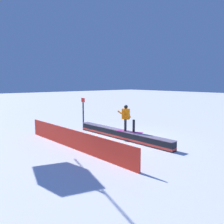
% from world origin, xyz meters
% --- Properties ---
extents(ground_plane, '(120.00, 120.00, 0.00)m').
position_xyz_m(ground_plane, '(0.00, 0.00, 0.00)').
color(ground_plane, white).
extents(grind_box, '(7.25, 0.70, 0.52)m').
position_xyz_m(grind_box, '(0.00, 0.00, 0.24)').
color(grind_box, black).
rests_on(grind_box, ground_plane).
extents(snowboarder, '(1.53, 0.89, 1.52)m').
position_xyz_m(snowboarder, '(-0.51, 0.04, 1.35)').
color(snowboarder, '#B32B8A').
rests_on(snowboarder, grind_box).
extents(safety_fence, '(8.79, 0.35, 0.96)m').
position_xyz_m(safety_fence, '(0.00, 3.23, 0.48)').
color(safety_fence, red).
rests_on(safety_fence, ground_plane).
extents(trail_marker, '(0.40, 0.10, 2.14)m').
position_xyz_m(trail_marker, '(4.51, -0.32, 1.14)').
color(trail_marker, '#262628').
rests_on(trail_marker, ground_plane).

